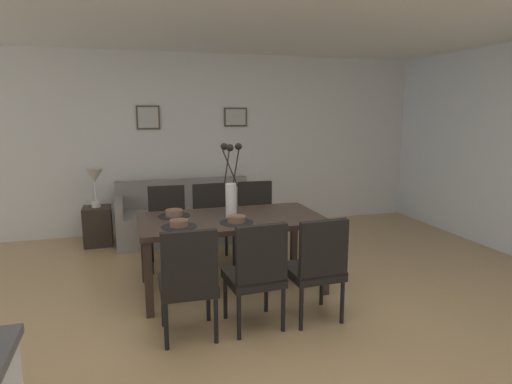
# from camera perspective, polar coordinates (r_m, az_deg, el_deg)

# --- Properties ---
(ground_plane) EXTENTS (9.00, 9.00, 0.00)m
(ground_plane) POSITION_cam_1_polar(r_m,az_deg,el_deg) (3.88, -0.62, -16.86)
(ground_plane) COLOR tan
(back_wall_panel) EXTENTS (9.00, 0.10, 2.60)m
(back_wall_panel) POSITION_cam_1_polar(r_m,az_deg,el_deg) (6.64, -8.43, 6.34)
(back_wall_panel) COLOR silver
(back_wall_panel) RESTS_ON ground
(ceiling_panel) EXTENTS (9.00, 7.20, 0.08)m
(ceiling_panel) POSITION_cam_1_polar(r_m,az_deg,el_deg) (3.92, -2.45, 23.15)
(ceiling_panel) COLOR white
(dining_table) EXTENTS (1.80, 0.96, 0.74)m
(dining_table) POSITION_cam_1_polar(r_m,az_deg,el_deg) (4.38, -3.23, -4.27)
(dining_table) COLOR #33261E
(dining_table) RESTS_ON ground
(dining_chair_near_left) EXTENTS (0.45, 0.45, 0.92)m
(dining_chair_near_left) POSITION_cam_1_polar(r_m,az_deg,el_deg) (3.49, -8.78, -11.03)
(dining_chair_near_left) COLOR black
(dining_chair_near_left) RESTS_ON ground
(dining_chair_near_right) EXTENTS (0.47, 0.47, 0.92)m
(dining_chair_near_right) POSITION_cam_1_polar(r_m,az_deg,el_deg) (5.16, -11.47, -3.90)
(dining_chair_near_right) COLOR black
(dining_chair_near_right) RESTS_ON ground
(dining_chair_far_left) EXTENTS (0.47, 0.47, 0.92)m
(dining_chair_far_left) POSITION_cam_1_polar(r_m,az_deg,el_deg) (3.60, 0.08, -10.19)
(dining_chair_far_left) COLOR black
(dining_chair_far_left) RESTS_ON ground
(dining_chair_far_right) EXTENTS (0.45, 0.45, 0.92)m
(dining_chair_far_right) POSITION_cam_1_polar(r_m,az_deg,el_deg) (5.23, -5.66, -3.55)
(dining_chair_far_right) COLOR black
(dining_chair_far_right) RESTS_ON ground
(dining_chair_mid_left) EXTENTS (0.46, 0.46, 0.92)m
(dining_chair_mid_left) POSITION_cam_1_polar(r_m,az_deg,el_deg) (3.77, 7.95, -9.31)
(dining_chair_mid_left) COLOR black
(dining_chair_mid_left) RESTS_ON ground
(dining_chair_mid_right) EXTENTS (0.47, 0.47, 0.92)m
(dining_chair_mid_right) POSITION_cam_1_polar(r_m,az_deg,el_deg) (5.36, 0.12, -3.13)
(dining_chair_mid_right) COLOR black
(dining_chair_mid_right) RESTS_ON ground
(centerpiece_vase) EXTENTS (0.21, 0.23, 0.73)m
(centerpiece_vase) POSITION_cam_1_polar(r_m,az_deg,el_deg) (4.30, -3.28, 0.35)
(centerpiece_vase) COLOR silver
(centerpiece_vase) RESTS_ON dining_table
(placemat_near_left) EXTENTS (0.32, 0.32, 0.01)m
(placemat_near_left) POSITION_cam_1_polar(r_m,az_deg,el_deg) (4.07, -9.98, -4.46)
(placemat_near_left) COLOR black
(placemat_near_left) RESTS_ON dining_table
(bowl_near_left) EXTENTS (0.17, 0.17, 0.07)m
(bowl_near_left) POSITION_cam_1_polar(r_m,az_deg,el_deg) (4.06, -10.00, -3.96)
(bowl_near_left) COLOR brown
(bowl_near_left) RESTS_ON dining_table
(placemat_near_right) EXTENTS (0.32, 0.32, 0.01)m
(placemat_near_right) POSITION_cam_1_polar(r_m,az_deg,el_deg) (4.48, -10.63, -3.06)
(placemat_near_right) COLOR black
(placemat_near_right) RESTS_ON dining_table
(bowl_near_right) EXTENTS (0.17, 0.17, 0.07)m
(bowl_near_right) POSITION_cam_1_polar(r_m,az_deg,el_deg) (4.47, -10.65, -2.60)
(bowl_near_right) COLOR brown
(bowl_near_right) RESTS_ON dining_table
(placemat_far_left) EXTENTS (0.32, 0.32, 0.01)m
(placemat_far_left) POSITION_cam_1_polar(r_m,az_deg,el_deg) (4.16, -2.56, -3.97)
(placemat_far_left) COLOR black
(placemat_far_left) RESTS_ON dining_table
(bowl_far_left) EXTENTS (0.17, 0.17, 0.07)m
(bowl_far_left) POSITION_cam_1_polar(r_m,az_deg,el_deg) (4.15, -2.56, -3.47)
(bowl_far_left) COLOR brown
(bowl_far_left) RESTS_ON dining_table
(sofa) EXTENTS (1.88, 0.84, 0.80)m
(sofa) POSITION_cam_1_polar(r_m,az_deg,el_deg) (6.24, -9.06, -3.47)
(sofa) COLOR gray
(sofa) RESTS_ON ground
(side_table) EXTENTS (0.36, 0.36, 0.52)m
(side_table) POSITION_cam_1_polar(r_m,az_deg,el_deg) (6.23, -19.92, -4.19)
(side_table) COLOR black
(side_table) RESTS_ON ground
(table_lamp) EXTENTS (0.22, 0.22, 0.51)m
(table_lamp) POSITION_cam_1_polar(r_m,az_deg,el_deg) (6.11, -20.30, 1.56)
(table_lamp) COLOR beige
(table_lamp) RESTS_ON side_table
(framed_picture_left) EXTENTS (0.33, 0.03, 0.34)m
(framed_picture_left) POSITION_cam_1_polar(r_m,az_deg,el_deg) (6.50, -13.88, 9.40)
(framed_picture_left) COLOR #473828
(framed_picture_center) EXTENTS (0.35, 0.03, 0.28)m
(framed_picture_center) POSITION_cam_1_polar(r_m,az_deg,el_deg) (6.68, -2.68, 9.73)
(framed_picture_center) COLOR #473828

